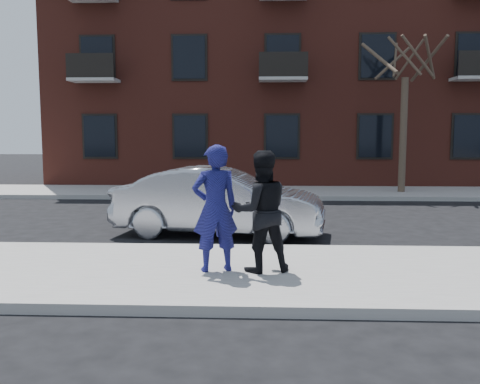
{
  "coord_description": "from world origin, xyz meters",
  "views": [
    {
      "loc": [
        -0.72,
        -8.1,
        2.28
      ],
      "look_at": [
        -1.09,
        0.4,
        1.31
      ],
      "focal_mm": 38.0,
      "sensor_mm": 36.0,
      "label": 1
    }
  ],
  "objects_px": {
    "silver_sedan": "(219,202)",
    "man_hoodie": "(215,208)",
    "street_tree": "(406,44)",
    "man_peacoat": "(261,211)"
  },
  "relations": [
    {
      "from": "man_peacoat",
      "to": "man_hoodie",
      "type": "bearing_deg",
      "value": -13.26
    },
    {
      "from": "silver_sedan",
      "to": "man_peacoat",
      "type": "relative_size",
      "value": 2.48
    },
    {
      "from": "silver_sedan",
      "to": "man_hoodie",
      "type": "bearing_deg",
      "value": -167.38
    },
    {
      "from": "street_tree",
      "to": "silver_sedan",
      "type": "relative_size",
      "value": 1.45
    },
    {
      "from": "man_peacoat",
      "to": "street_tree",
      "type": "bearing_deg",
      "value": -129.63
    },
    {
      "from": "street_tree",
      "to": "man_hoodie",
      "type": "xyz_separation_m",
      "value": [
        -5.94,
        -11.33,
        -4.39
      ]
    },
    {
      "from": "silver_sedan",
      "to": "man_peacoat",
      "type": "bearing_deg",
      "value": -156.06
    },
    {
      "from": "street_tree",
      "to": "man_peacoat",
      "type": "bearing_deg",
      "value": -114.82
    },
    {
      "from": "silver_sedan",
      "to": "man_hoodie",
      "type": "xyz_separation_m",
      "value": [
        0.23,
        -3.53,
        0.37
      ]
    },
    {
      "from": "street_tree",
      "to": "man_hoodie",
      "type": "bearing_deg",
      "value": -117.69
    }
  ]
}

